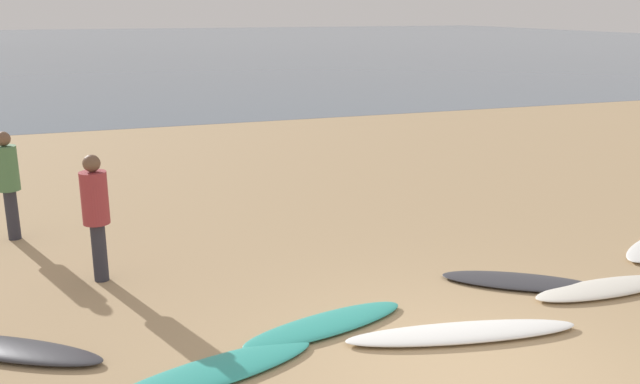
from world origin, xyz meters
TOP-DOWN VIEW (x-y plane):
  - ground_plane at (0.00, 10.00)m, footprint 120.00×120.00m
  - ocean_water at (0.00, 65.30)m, footprint 140.00×100.00m
  - surfboard_0 at (-4.17, 1.91)m, footprint 2.04×1.56m
  - surfboard_1 at (-2.29, 0.79)m, footprint 2.26×1.10m
  - surfboard_2 at (-0.93, 1.38)m, footprint 2.11×1.00m
  - surfboard_3 at (0.40, 0.69)m, footprint 2.63×0.93m
  - surfboard_4 at (1.85, 1.70)m, footprint 1.99×1.56m
  - surfboard_5 at (2.71, 1.16)m, footprint 2.03×0.53m
  - person_0 at (-4.40, 5.79)m, footprint 0.34×0.34m
  - person_1 at (-3.21, 3.64)m, footprint 0.34×0.34m

SIDE VIEW (x-z plane):
  - ground_plane at x=0.00m, z-range -0.20..0.00m
  - ocean_water at x=0.00m, z-range 0.00..0.00m
  - surfboard_1 at x=-2.29m, z-range 0.00..0.08m
  - surfboard_4 at x=1.85m, z-range 0.00..0.08m
  - surfboard_2 at x=-0.93m, z-range 0.00..0.09m
  - surfboard_5 at x=2.71m, z-range 0.00..0.09m
  - surfboard_0 at x=-4.17m, z-range 0.00..0.10m
  - surfboard_3 at x=0.40m, z-range 0.00..0.10m
  - person_0 at x=-4.40m, z-range 0.15..1.82m
  - person_1 at x=-3.21m, z-range 0.15..1.82m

